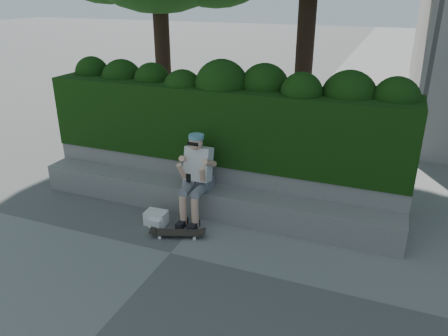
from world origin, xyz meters
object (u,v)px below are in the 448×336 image
at_px(person, 197,174).
at_px(backpack_plaid, 192,177).
at_px(backpack_ground, 156,218).
at_px(skateboard, 178,233).

xyz_separation_m(person, backpack_plaid, (-0.12, 0.08, -0.11)).
bearing_deg(backpack_ground, person, 38.02).
xyz_separation_m(skateboard, backpack_ground, (-0.48, 0.21, 0.04)).
height_order(person, skateboard, person).
relative_size(skateboard, backpack_plaid, 1.93).
distance_m(skateboard, backpack_plaid, 0.94).
height_order(skateboard, backpack_plaid, backpack_plaid).
distance_m(person, skateboard, 0.95).
height_order(skateboard, backpack_ground, backpack_ground).
bearing_deg(skateboard, backpack_ground, 136.47).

